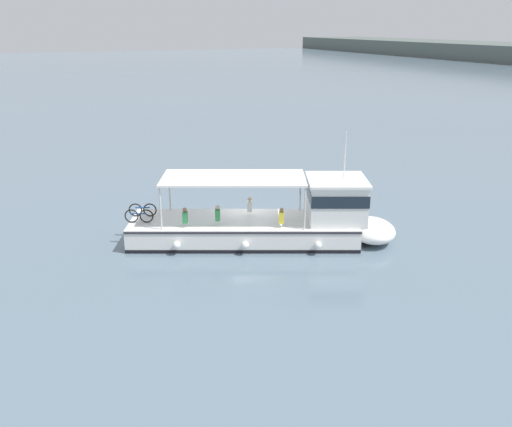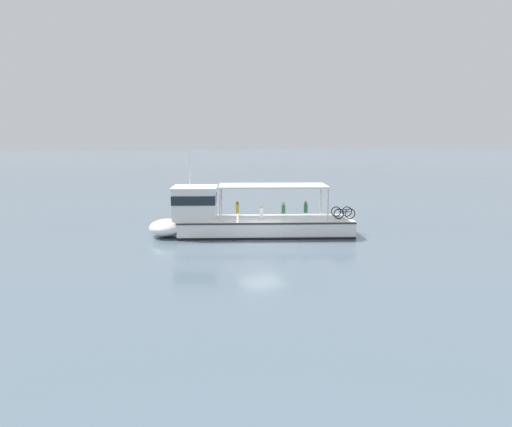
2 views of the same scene
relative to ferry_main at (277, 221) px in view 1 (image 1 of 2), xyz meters
name	(u,v)px [view 1 (image 1 of 2)]	position (x,y,z in m)	size (l,w,h in m)	color
ground_plane	(251,227)	(-2.33, -0.41, -1.02)	(400.00, 400.00, 0.00)	slate
ferry_main	(277,221)	(0.00, 0.00, 0.00)	(7.79, 12.91, 5.32)	white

